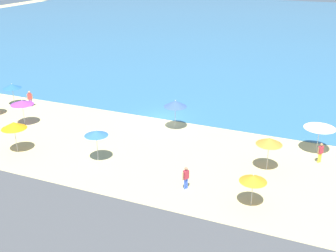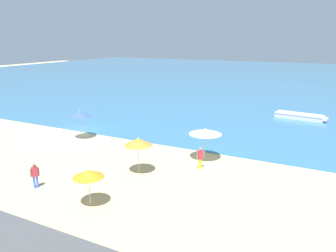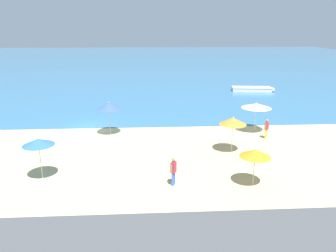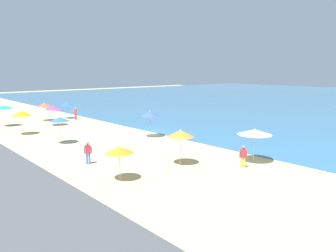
{
  "view_description": "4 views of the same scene",
  "coord_description": "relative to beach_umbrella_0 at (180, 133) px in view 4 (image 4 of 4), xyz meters",
  "views": [
    {
      "loc": [
        15.1,
        -34.22,
        14.91
      ],
      "look_at": [
        2.01,
        -3.22,
        0.84
      ],
      "focal_mm": 45.0,
      "sensor_mm": 36.0,
      "label": 1
    },
    {
      "loc": [
        22.51,
        -24.06,
        9.07
      ],
      "look_at": [
        10.4,
        -0.29,
        1.9
      ],
      "focal_mm": 35.0,
      "sensor_mm": 36.0,
      "label": 2
    },
    {
      "loc": [
        5.33,
        -27.8,
        8.68
      ],
      "look_at": [
        6.82,
        -2.37,
        0.83
      ],
      "focal_mm": 35.0,
      "sensor_mm": 36.0,
      "label": 3
    },
    {
      "loc": [
        27.57,
        -21.92,
        6.73
      ],
      "look_at": [
        5.84,
        -2.65,
        1.74
      ],
      "focal_mm": 35.0,
      "sensor_mm": 36.0,
      "label": 4
    }
  ],
  "objects": [
    {
      "name": "ground_plane",
      "position": [
        -11.15,
        6.19,
        -2.29
      ],
      "size": [
        160.0,
        160.0,
        0.0
      ],
      "primitive_type": "plane",
      "color": "#CABA7F"
    },
    {
      "name": "beach_umbrella_0",
      "position": [
        0.0,
        0.0,
        0.0
      ],
      "size": [
        1.91,
        1.91,
        2.6
      ],
      "color": "#B2B2B7",
      "rests_on": "ground_plane"
    },
    {
      "name": "beach_umbrella_1",
      "position": [
        -12.21,
        -3.58,
        0.0
      ],
      "size": [
        1.83,
        1.83,
        2.56
      ],
      "color": "#B2B2B7",
      "rests_on": "ground_plane"
    },
    {
      "name": "beach_umbrella_2",
      "position": [
        -0.02,
        -5.11,
        -0.36
      ],
      "size": [
        1.73,
        1.73,
        2.21
      ],
      "color": "#B2B2B7",
      "rests_on": "ground_plane"
    },
    {
      "name": "beach_umbrella_3",
      "position": [
        -26.85,
        0.65,
        -0.16
      ],
      "size": [
        1.99,
        1.99,
        2.43
      ],
      "color": "#B2B2B7",
      "rests_on": "ground_plane"
    },
    {
      "name": "beach_umbrella_4",
      "position": [
        -26.87,
        3.81,
        -0.23
      ],
      "size": [
        1.88,
        1.88,
        2.35
      ],
      "color": "#B2B2B7",
      "rests_on": "ground_plane"
    },
    {
      "name": "beach_umbrella_5",
      "position": [
        -9.07,
        4.47,
        0.12
      ],
      "size": [
        2.06,
        2.06,
        2.76
      ],
      "color": "#B2B2B7",
      "rests_on": "ground_plane"
    },
    {
      "name": "beach_umbrella_6",
      "position": [
        3.12,
        4.5,
        -0.02
      ],
      "size": [
        2.47,
        2.47,
        2.52
      ],
      "color": "#B2B2B7",
      "rests_on": "ground_plane"
    },
    {
      "name": "beach_umbrella_7",
      "position": [
        -19.01,
        -4.74,
        -0.03
      ],
      "size": [
        1.98,
        1.98,
        2.59
      ],
      "color": "#B2B2B7",
      "rests_on": "ground_plane"
    },
    {
      "name": "beach_umbrella_8",
      "position": [
        -25.71,
        -4.59,
        0.06
      ],
      "size": [
        2.09,
        2.09,
        2.62
      ],
      "color": "#B2B2B7",
      "rests_on": "ground_plane"
    },
    {
      "name": "beach_umbrella_9",
      "position": [
        -22.31,
        0.03,
        -0.14
      ],
      "size": [
        2.09,
        2.09,
        2.41
      ],
      "color": "#B2B2B7",
      "rests_on": "ground_plane"
    },
    {
      "name": "bather_0",
      "position": [
        -4.53,
        -4.87,
        -1.36
      ],
      "size": [
        0.37,
        0.5,
        1.65
      ],
      "color": "blue",
      "rests_on": "ground_plane"
    },
    {
      "name": "bather_1",
      "position": [
        3.47,
        2.69,
        -1.4
      ],
      "size": [
        0.4,
        0.46,
        1.6
      ],
      "color": "yellow",
      "rests_on": "ground_plane"
    },
    {
      "name": "bather_2",
      "position": [
        -25.04,
        4.15,
        -1.35
      ],
      "size": [
        0.47,
        0.4,
        1.68
      ],
      "color": "purple",
      "rests_on": "ground_plane"
    }
  ]
}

